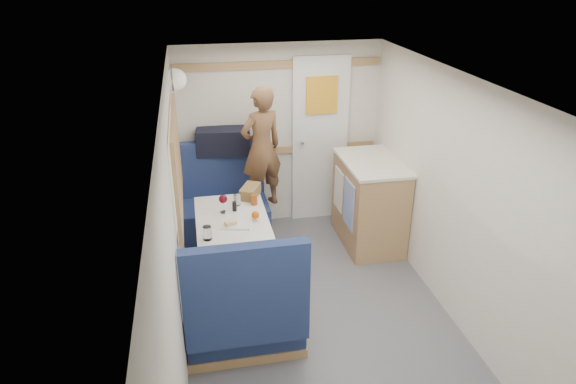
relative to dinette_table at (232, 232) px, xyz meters
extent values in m
plane|color=#515156|center=(0.65, -1.00, -0.57)|extent=(4.50, 4.50, 0.00)
plane|color=silver|center=(0.65, -1.00, 1.43)|extent=(4.50, 4.50, 0.00)
cube|color=silver|center=(0.65, 1.25, 0.43)|extent=(2.20, 0.02, 2.00)
cube|color=silver|center=(-0.45, -1.00, 0.43)|extent=(0.02, 4.50, 2.00)
cube|color=silver|center=(1.75, -1.00, 0.43)|extent=(0.02, 4.50, 2.00)
cube|color=olive|center=(0.65, 1.23, 0.28)|extent=(2.15, 0.02, 0.08)
cube|color=olive|center=(0.65, 1.23, 1.21)|extent=(2.15, 0.02, 0.08)
cube|color=#AEB499|center=(-0.43, 0.00, 0.68)|extent=(0.04, 1.30, 0.72)
cube|color=white|center=(1.10, 1.22, 0.36)|extent=(0.62, 0.04, 1.86)
cube|color=yellow|center=(1.10, 1.19, 0.88)|extent=(0.34, 0.03, 0.40)
cylinder|color=silver|center=(0.88, 1.17, 0.38)|extent=(0.04, 0.10, 0.04)
cube|color=white|center=(0.00, 0.00, 0.13)|extent=(0.62, 0.92, 0.04)
cylinder|color=silver|center=(0.00, 0.00, -0.22)|extent=(0.08, 0.08, 0.66)
cylinder|color=silver|center=(0.00, 0.00, -0.55)|extent=(0.36, 0.36, 0.03)
cube|color=navy|center=(0.00, 0.80, -0.34)|extent=(0.88, 0.50, 0.45)
cube|color=navy|center=(0.00, 1.08, 0.08)|extent=(0.88, 0.10, 0.80)
cube|color=olive|center=(0.00, 0.80, -0.53)|extent=(0.90, 0.52, 0.08)
cube|color=navy|center=(0.00, -0.80, -0.34)|extent=(0.88, 0.50, 0.45)
cube|color=navy|center=(0.00, -1.08, 0.08)|extent=(0.88, 0.10, 0.80)
cube|color=olive|center=(0.00, -0.80, -0.53)|extent=(0.90, 0.52, 0.08)
cube|color=olive|center=(0.00, 1.12, 0.31)|extent=(0.90, 0.14, 0.04)
sphere|color=white|center=(-0.39, 0.85, 1.18)|extent=(0.20, 0.20, 0.20)
cube|color=olive|center=(1.47, 0.55, -0.12)|extent=(0.54, 0.90, 0.90)
cube|color=silver|center=(1.47, 0.55, 0.34)|extent=(0.56, 0.92, 0.03)
cube|color=#5972B2|center=(1.19, 0.37, -0.02)|extent=(0.01, 0.30, 0.48)
cube|color=silver|center=(1.19, 0.73, -0.02)|extent=(0.01, 0.28, 0.44)
imported|color=brown|center=(0.38, 0.74, 0.50)|extent=(0.53, 0.45, 1.23)
cube|color=black|center=(0.03, 1.12, 0.47)|extent=(0.58, 0.33, 0.27)
cube|color=white|center=(0.04, -0.10, 0.16)|extent=(0.32, 0.37, 0.02)
sphere|color=#DD6209|center=(0.20, -0.11, 0.21)|extent=(0.07, 0.07, 0.07)
cube|color=#F6EC8E|center=(-0.02, -0.18, 0.19)|extent=(0.11, 0.09, 0.03)
cylinder|color=white|center=(-0.06, 0.09, 0.16)|extent=(0.06, 0.06, 0.01)
cylinder|color=white|center=(-0.06, 0.09, 0.21)|extent=(0.01, 0.01, 0.10)
sphere|color=#4A0812|center=(-0.06, 0.09, 0.28)|extent=(0.08, 0.08, 0.08)
cylinder|color=white|center=(-0.23, -0.36, 0.21)|extent=(0.07, 0.07, 0.12)
cylinder|color=silver|center=(0.07, 0.22, 0.21)|extent=(0.06, 0.06, 0.10)
cylinder|color=#934915|center=(0.22, 0.20, 0.20)|extent=(0.06, 0.06, 0.10)
cylinder|color=black|center=(0.03, 0.07, 0.21)|extent=(0.04, 0.04, 0.10)
cube|color=brown|center=(0.21, 0.38, 0.21)|extent=(0.23, 0.29, 0.11)
camera|label=1|loc=(-0.28, -4.00, 2.21)|focal=32.00mm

